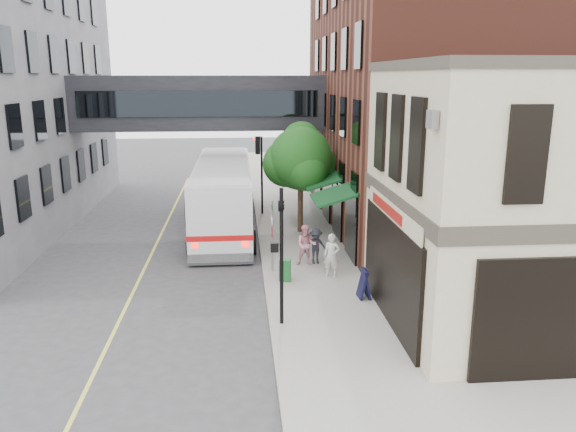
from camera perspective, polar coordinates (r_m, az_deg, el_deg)
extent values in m
plane|color=#38383A|center=(16.90, -1.50, -14.17)|extent=(120.00, 120.00, 0.00)
cube|color=gray|center=(30.07, 0.66, -1.19)|extent=(4.00, 60.00, 0.15)
cube|color=#BCB08F|center=(19.93, 24.82, 1.41)|extent=(10.00, 8.00, 8.15)
cube|color=#38332B|center=(19.91, 24.84, 1.62)|extent=(10.12, 8.12, 0.50)
cube|color=#38332B|center=(19.54, 26.13, 13.59)|extent=(10.12, 8.12, 0.30)
cube|color=black|center=(18.58, 10.35, -5.48)|extent=(0.14, 6.40, 3.40)
cube|color=black|center=(18.57, 10.23, -5.48)|extent=(0.04, 5.90, 3.00)
cube|color=maroon|center=(18.58, 9.95, 0.81)|extent=(0.03, 3.60, 0.32)
cube|color=#512319|center=(31.79, 15.34, 11.80)|extent=(12.00, 18.00, 14.00)
cube|color=#0C3514|center=(29.32, 2.95, 4.25)|extent=(1.80, 13.00, 0.40)
cube|color=black|center=(32.97, -8.86, 11.32)|extent=(14.00, 3.00, 3.00)
cube|color=black|center=(31.42, -9.05, 11.19)|extent=(13.00, 0.08, 1.40)
cube|color=black|center=(34.51, -8.70, 11.44)|extent=(13.00, 0.08, 1.40)
cylinder|color=black|center=(17.81, -0.66, -4.23)|extent=(0.12, 0.12, 4.50)
cube|color=black|center=(17.69, -1.38, -3.17)|extent=(0.25, 0.22, 0.30)
imported|color=black|center=(17.32, -0.68, 1.59)|extent=(0.20, 0.16, 1.00)
cylinder|color=black|center=(32.38, -2.67, 4.12)|extent=(0.12, 0.12, 4.50)
cube|color=black|center=(32.31, -3.07, 4.72)|extent=(0.25, 0.22, 0.30)
cube|color=black|center=(32.11, -3.11, 7.19)|extent=(0.28, 0.28, 1.00)
sphere|color=#FF0C05|center=(32.07, -3.40, 7.80)|extent=(0.18, 0.18, 0.18)
cylinder|color=gray|center=(22.80, -1.61, -2.08)|extent=(0.08, 0.08, 3.00)
cube|color=white|center=(22.61, -1.67, -0.38)|extent=(0.03, 0.75, 0.22)
cube|color=#0C591E|center=(22.48, -1.68, 0.98)|extent=(0.03, 0.70, 0.18)
cube|color=#B20C0C|center=(22.75, -1.66, -1.60)|extent=(0.03, 0.30, 0.40)
cylinder|color=#382619|center=(28.76, 1.26, 1.13)|extent=(0.28, 0.28, 2.80)
sphere|color=#124514|center=(28.32, 1.29, 5.87)|extent=(3.20, 3.20, 3.20)
sphere|color=#124514|center=(28.97, 2.76, 5.24)|extent=(2.20, 2.20, 2.20)
sphere|color=#124514|center=(28.59, -0.18, 5.34)|extent=(2.40, 2.40, 2.40)
sphere|color=#124514|center=(28.82, 1.37, 7.61)|extent=(2.00, 2.00, 2.00)
cube|color=#D8CC4C|center=(26.44, -13.77, -3.93)|extent=(0.12, 40.00, 0.01)
cube|color=silver|center=(30.07, -6.58, 2.20)|extent=(2.81, 12.91, 3.26)
cube|color=black|center=(29.96, -6.61, 3.25)|extent=(2.88, 12.69, 1.18)
cube|color=#B20C0C|center=(30.19, -6.55, 1.16)|extent=(2.88, 12.94, 0.25)
cylinder|color=black|center=(25.90, -9.87, -2.81)|extent=(0.34, 1.12, 1.12)
cylinder|color=black|center=(25.80, -3.64, -2.69)|extent=(0.34, 1.12, 1.12)
cylinder|color=black|center=(34.57, -8.68, 1.50)|extent=(0.34, 1.12, 1.12)
cylinder|color=black|center=(34.50, -4.02, 1.61)|extent=(0.34, 1.12, 1.12)
imported|color=beige|center=(22.50, 4.45, -4.00)|extent=(0.73, 0.59, 1.75)
imported|color=pink|center=(23.77, 1.86, -2.97)|extent=(0.93, 0.77, 1.75)
imported|color=black|center=(24.01, 2.84, -3.07)|extent=(1.06, 0.68, 1.55)
cube|color=#135420|center=(22.10, -0.31, -5.50)|extent=(0.50, 0.46, 0.88)
cube|color=black|center=(20.59, 7.73, -6.82)|extent=(0.43, 0.63, 1.09)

